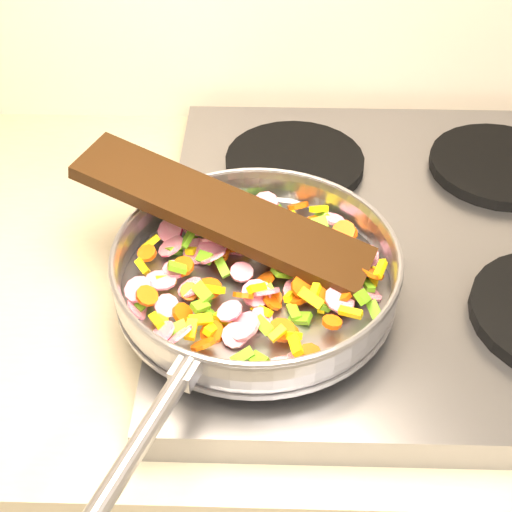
{
  "coord_description": "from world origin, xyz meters",
  "views": [
    {
      "loc": [
        -0.87,
        0.99,
        1.5
      ],
      "look_at": [
        -0.89,
        1.55,
        1.0
      ],
      "focal_mm": 50.0,
      "sensor_mm": 36.0,
      "label": 1
    }
  ],
  "objects": [
    {
      "name": "cooktop",
      "position": [
        -0.7,
        1.67,
        0.92
      ],
      "size": [
        0.6,
        0.6,
        0.04
      ],
      "primitive_type": "cube",
      "color": "#939399",
      "rests_on": "counter_top"
    },
    {
      "name": "grate_bl",
      "position": [
        -0.84,
        1.81,
        0.95
      ],
      "size": [
        0.19,
        0.19,
        0.02
      ],
      "primitive_type": "cylinder",
      "color": "black",
      "rests_on": "cooktop"
    },
    {
      "name": "vegetable_heap",
      "position": [
        -0.89,
        1.55,
        0.98
      ],
      "size": [
        0.28,
        0.29,
        0.05
      ],
      "color": "yellow",
      "rests_on": "saute_pan"
    },
    {
      "name": "saute_pan",
      "position": [
        -0.89,
        1.55,
        0.99
      ],
      "size": [
        0.34,
        0.49,
        0.05
      ],
      "rotation": [
        0.0,
        0.0,
        -0.37
      ],
      "color": "#9E9EA5",
      "rests_on": "grate_fl"
    },
    {
      "name": "grate_fl",
      "position": [
        -0.84,
        1.52,
        0.95
      ],
      "size": [
        0.19,
        0.19,
        0.02
      ],
      "primitive_type": "cylinder",
      "color": "black",
      "rests_on": "cooktop"
    },
    {
      "name": "grate_br",
      "position": [
        -0.56,
        1.81,
        0.95
      ],
      "size": [
        0.19,
        0.19,
        0.02
      ],
      "primitive_type": "cylinder",
      "color": "black",
      "rests_on": "cooktop"
    },
    {
      "name": "wooden_spatula",
      "position": [
        -0.92,
        1.61,
        1.01
      ],
      "size": [
        0.34,
        0.19,
        0.08
      ],
      "primitive_type": "cube",
      "rotation": [
        0.0,
        -0.2,
        2.78
      ],
      "color": "black",
      "rests_on": "saute_pan"
    }
  ]
}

